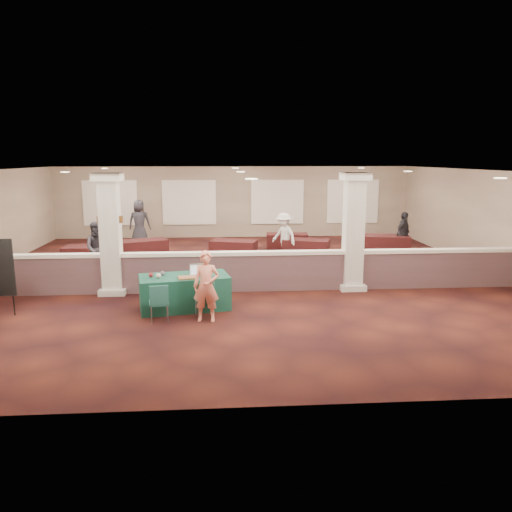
{
  "coord_description": "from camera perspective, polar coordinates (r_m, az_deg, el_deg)",
  "views": [
    {
      "loc": [
        -0.61,
        -14.72,
        3.59
      ],
      "look_at": [
        0.3,
        -2.0,
        1.07
      ],
      "focal_mm": 35.0,
      "sensor_mm": 36.0,
      "label": 1
    }
  ],
  "objects": [
    {
      "name": "far_table_front_right",
      "position": [
        18.28,
        5.75,
        0.87
      ],
      "size": [
        1.83,
        1.32,
        0.67
      ],
      "primitive_type": "cube",
      "rotation": [
        0.0,
        0.0,
        -0.34
      ],
      "color": "black",
      "rests_on": "ground"
    },
    {
      "name": "attendee_c",
      "position": [
        19.34,
        16.48,
        2.47
      ],
      "size": [
        1.0,
        0.99,
        1.62
      ],
      "primitive_type": "imported",
      "rotation": [
        0.0,
        0.0,
        0.78
      ],
      "color": "black",
      "rests_on": "ground"
    },
    {
      "name": "yarn_grey",
      "position": [
        12.15,
        -10.65,
        -1.97
      ],
      "size": [
        0.12,
        0.12,
        0.12
      ],
      "primitive_type": "sphere",
      "color": "#545459",
      "rests_on": "near_table"
    },
    {
      "name": "knitting",
      "position": [
        11.81,
        -7.8,
        -2.46
      ],
      "size": [
        0.5,
        0.41,
        0.03
      ],
      "primitive_type": "cube",
      "rotation": [
        0.0,
        0.0,
        0.19
      ],
      "color": "orange",
      "rests_on": "near_table"
    },
    {
      "name": "column_right",
      "position": [
        13.84,
        11.06,
        2.87
      ],
      "size": [
        0.72,
        0.72,
        3.2
      ],
      "color": "beige",
      "rests_on": "ground"
    },
    {
      "name": "far_table_back_center",
      "position": [
        19.69,
        3.56,
        1.62
      ],
      "size": [
        1.66,
        0.93,
        0.65
      ],
      "primitive_type": "cube",
      "rotation": [
        0.0,
        0.0,
        -0.08
      ],
      "color": "black",
      "rests_on": "ground"
    },
    {
      "name": "screen_glow",
      "position": [
        12.15,
        -6.73,
        -1.52
      ],
      "size": [
        0.33,
        0.07,
        0.21
      ],
      "primitive_type": "cube",
      "rotation": [
        0.0,
        0.0,
        0.19
      ],
      "color": "silver",
      "rests_on": "near_table"
    },
    {
      "name": "sconce_left",
      "position": [
        13.69,
        -17.52,
        4.0
      ],
      "size": [
        0.12,
        0.12,
        0.18
      ],
      "color": "brown",
      "rests_on": "column_left"
    },
    {
      "name": "near_table",
      "position": [
        12.18,
        -8.18,
        -4.1
      ],
      "size": [
        2.27,
        1.43,
        0.81
      ],
      "primitive_type": "cube",
      "rotation": [
        0.0,
        0.0,
        0.19
      ],
      "color": "#103D32",
      "rests_on": "ground"
    },
    {
      "name": "attendee_d",
      "position": [
        21.51,
        -13.18,
        3.8
      ],
      "size": [
        0.94,
        0.54,
        1.87
      ],
      "primitive_type": "imported",
      "rotation": [
        0.0,
        0.0,
        3.09
      ],
      "color": "black",
      "rests_on": "ground"
    },
    {
      "name": "conf_chair_main",
      "position": [
        11.38,
        -5.85,
        -4.62
      ],
      "size": [
        0.51,
        0.51,
        0.85
      ],
      "rotation": [
        0.0,
        0.0,
        0.21
      ],
      "color": "#1F5B5B",
      "rests_on": "ground"
    },
    {
      "name": "wall_front",
      "position": [
        7.04,
        1.05,
        -5.26
      ],
      "size": [
        16.0,
        0.04,
        3.2
      ],
      "primitive_type": "cube",
      "color": "#7B6255",
      "rests_on": "ground"
    },
    {
      "name": "column_left",
      "position": [
        13.67,
        -16.28,
        2.52
      ],
      "size": [
        0.72,
        0.72,
        3.2
      ],
      "color": "beige",
      "rests_on": "ground"
    },
    {
      "name": "ceiling",
      "position": [
        14.74,
        -1.76,
        9.66
      ],
      "size": [
        16.0,
        16.0,
        0.02
      ],
      "primitive_type": "cube",
      "color": "white",
      "rests_on": "wall_back"
    },
    {
      "name": "attendee_a",
      "position": [
        16.06,
        -17.6,
        0.79
      ],
      "size": [
        0.89,
        0.62,
        1.67
      ],
      "primitive_type": "imported",
      "rotation": [
        0.0,
        0.0,
        0.24
      ],
      "color": "black",
      "rests_on": "ground"
    },
    {
      "name": "attendee_b",
      "position": [
        18.08,
        3.21,
        2.35
      ],
      "size": [
        1.04,
        1.11,
        1.64
      ],
      "primitive_type": "imported",
      "rotation": [
        0.0,
        0.0,
        -0.88
      ],
      "color": "#B9B8B4",
      "rests_on": "ground"
    },
    {
      "name": "wall_right",
      "position": [
        17.17,
        26.07,
        3.39
      ],
      "size": [
        0.04,
        16.0,
        3.2
      ],
      "primitive_type": "cube",
      "color": "#7B6255",
      "rests_on": "ground"
    },
    {
      "name": "laptop_screen",
      "position": [
        12.16,
        -6.73,
        -1.43
      ],
      "size": [
        0.36,
        0.08,
        0.24
      ],
      "primitive_type": "cube",
      "rotation": [
        0.0,
        0.0,
        0.19
      ],
      "color": "#BDBCC1",
      "rests_on": "near_table"
    },
    {
      "name": "ground",
      "position": [
        15.16,
        -1.69,
        -2.51
      ],
      "size": [
        16.0,
        16.0,
        0.0
      ],
      "primitive_type": "plane",
      "color": "#411810",
      "rests_on": "ground"
    },
    {
      "name": "far_table_front_center",
      "position": [
        18.02,
        -2.58,
        0.76
      ],
      "size": [
        1.8,
        1.26,
        0.66
      ],
      "primitive_type": "cube",
      "rotation": [
        0.0,
        0.0,
        -0.3
      ],
      "color": "black",
      "rests_on": "ground"
    },
    {
      "name": "conf_chair_side",
      "position": [
        11.24,
        -11.02,
        -4.95
      ],
      "size": [
        0.49,
        0.49,
        0.86
      ],
      "rotation": [
        0.0,
        0.0,
        0.16
      ],
      "color": "#1F5B5B",
      "rests_on": "ground"
    },
    {
      "name": "partition_wall",
      "position": [
        13.58,
        -1.43,
        -1.68
      ],
      "size": [
        15.6,
        0.28,
        1.1
      ],
      "color": "#54393B",
      "rests_on": "ground"
    },
    {
      "name": "sconce_right",
      "position": [
        13.57,
        -15.21,
        4.06
      ],
      "size": [
        0.12,
        0.12,
        0.18
      ],
      "color": "brown",
      "rests_on": "column_left"
    },
    {
      "name": "yarn_red",
      "position": [
        12.06,
        -11.93,
        -2.13
      ],
      "size": [
        0.11,
        0.11,
        0.11
      ],
      "primitive_type": "sphere",
      "color": "maroon",
      "rests_on": "near_table"
    },
    {
      "name": "yarn_cream",
      "position": [
        11.9,
        -11.09,
        -2.24
      ],
      "size": [
        0.12,
        0.12,
        0.12
      ],
      "primitive_type": "sphere",
      "color": "beige",
      "rests_on": "near_table"
    },
    {
      "name": "laptop_base",
      "position": [
        12.06,
        -6.63,
        -2.17
      ],
      "size": [
        0.41,
        0.32,
        0.02
      ],
      "primitive_type": "cube",
      "rotation": [
        0.0,
        0.0,
        0.19
      ],
      "color": "#BDBCC1",
      "rests_on": "near_table"
    },
    {
      "name": "far_table_back_right",
      "position": [
        19.19,
        14.35,
        1.19
      ],
      "size": [
        2.0,
        1.27,
        0.75
      ],
      "primitive_type": "cube",
      "rotation": [
        0.0,
        0.0,
        -0.2
      ],
      "color": "black",
      "rests_on": "ground"
    },
    {
      "name": "wall_back",
      "position": [
        22.82,
        -2.58,
        6.17
      ],
      "size": [
        16.0,
        0.04,
        3.2
      ],
      "primitive_type": "cube",
      "color": "#7B6255",
      "rests_on": "ground"
    },
    {
      "name": "scissors",
      "position": [
        11.88,
        -4.59,
        -2.36
      ],
      "size": [
        0.14,
        0.06,
        0.01
      ],
      "primitive_type": "cube",
      "rotation": [
        0.0,
        0.0,
        0.19
      ],
      "color": "red",
      "rests_on": "near_table"
    },
    {
      "name": "woman",
      "position": [
        11.1,
        -5.7,
        -3.46
      ],
      "size": [
        0.62,
        0.46,
        1.59
      ],
      "primitive_type": "imported",
      "rotation": [
        0.0,
        0.0,
        -0.14
      ],
      "color": "#FD876E",
      "rests_on": "ground"
    },
    {
      "name": "far_table_back_left",
      "position": [
        18.42,
        -12.77,
        0.75
      ],
      "size": [
        1.87,
        1.39,
        0.68
      ],
      "primitive_type": "cube",
      "rotation": [
        0.0,
        0.0,
        0.37
      ],
      "color": "black",
      "rests_on": "ground"
    },
    {
      "name": "far_table_front_left",
      "position": [
        17.32,
        -18.13,
        -0.1
      ],
      "size": [
        1.84,
        0.96,
        0.73
      ],
      "primitive_type": "cube",
      "rotation": [
        0.0,
        0.0,
        -0.03
      ],
      "color": "black",
      "rests_on": "ground"
    }
  ]
}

